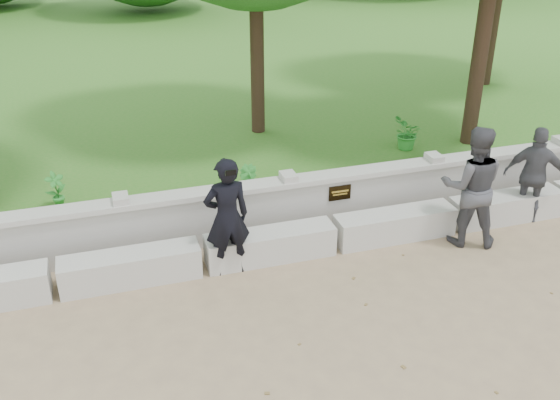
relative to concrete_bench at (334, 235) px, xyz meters
The scene contains 10 objects.
ground 1.91m from the concrete_bench, 90.00° to the right, with size 80.00×80.00×0.00m, color #957E5B.
lawn 12.10m from the concrete_bench, 90.00° to the left, with size 40.00×22.00×0.25m, color #2E6E1C.
concrete_bench is the anchor object (origin of this frame).
parapet_wall 0.74m from the concrete_bench, 89.99° to the left, with size 12.50×0.35×0.90m.
man_main 1.79m from the concrete_bench, behind, with size 0.66×0.59×1.74m.
visitor_left 2.15m from the concrete_bench, 11.94° to the right, with size 1.12×1.01×1.87m.
visitor_right 3.40m from the concrete_bench, ahead, with size 0.98×0.86×1.59m.
shrub_a 4.49m from the concrete_bench, 151.37° to the left, with size 0.32×0.22×0.61m, color #2F8A2F.
shrub_b 1.71m from the concrete_bench, 123.58° to the left, with size 0.35×0.28×0.63m, color #2F8A2F.
shrub_c 3.74m from the concrete_bench, 45.92° to the left, with size 0.59×0.51×0.66m, color #2F8A2F.
Camera 1 is at (-3.21, -5.58, 4.89)m, focal length 40.00 mm.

